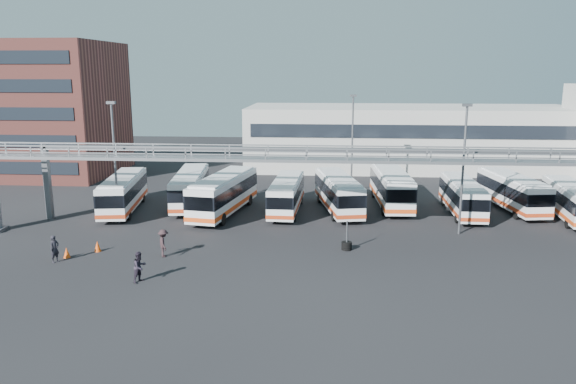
# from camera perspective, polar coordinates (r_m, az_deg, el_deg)

# --- Properties ---
(ground) EXTENTS (140.00, 140.00, 0.00)m
(ground) POSITION_cam_1_polar(r_m,az_deg,el_deg) (38.75, 1.51, -6.83)
(ground) COLOR black
(ground) RESTS_ON ground
(gantry) EXTENTS (51.40, 5.15, 7.10)m
(gantry) POSITION_cam_1_polar(r_m,az_deg,el_deg) (43.07, 1.95, 2.70)
(gantry) COLOR gray
(gantry) RESTS_ON ground
(apartment_building) EXTENTS (18.00, 15.00, 16.00)m
(apartment_building) POSITION_cam_1_polar(r_m,az_deg,el_deg) (75.73, -24.03, 7.72)
(apartment_building) COLOR brown
(apartment_building) RESTS_ON ground
(warehouse) EXTENTS (42.00, 14.00, 8.00)m
(warehouse) POSITION_cam_1_polar(r_m,az_deg,el_deg) (75.75, 12.19, 5.46)
(warehouse) COLOR #9E9E99
(warehouse) RESTS_ON ground
(light_pole_left) EXTENTS (0.70, 0.35, 10.21)m
(light_pole_left) POSITION_cam_1_polar(r_m,az_deg,el_deg) (48.49, -17.21, 3.50)
(light_pole_left) COLOR #4C4F54
(light_pole_left) RESTS_ON ground
(light_pole_mid) EXTENTS (0.70, 0.35, 10.21)m
(light_pole_mid) POSITION_cam_1_polar(r_m,az_deg,el_deg) (45.27, 17.40, 2.89)
(light_pole_mid) COLOR #4C4F54
(light_pole_mid) RESTS_ON ground
(light_pole_back) EXTENTS (0.70, 0.35, 10.21)m
(light_pole_back) POSITION_cam_1_polar(r_m,az_deg,el_deg) (59.01, 6.55, 5.46)
(light_pole_back) COLOR #4C4F54
(light_pole_back) RESTS_ON ground
(bus_1) EXTENTS (4.04, 10.94, 3.25)m
(bus_1) POSITION_cam_1_polar(r_m,az_deg,el_deg) (53.35, -16.40, 0.02)
(bus_1) COLOR silver
(bus_1) RESTS_ON ground
(bus_2) EXTENTS (3.78, 11.06, 3.29)m
(bus_2) POSITION_cam_1_polar(r_m,az_deg,el_deg) (53.92, -9.91, 0.50)
(bus_2) COLOR silver
(bus_2) RESTS_ON ground
(bus_3) EXTENTS (4.52, 11.82, 3.51)m
(bus_3) POSITION_cam_1_polar(r_m,az_deg,el_deg) (50.47, -6.54, -0.07)
(bus_3) COLOR silver
(bus_3) RESTS_ON ground
(bus_4) EXTENTS (2.69, 10.17, 3.07)m
(bus_4) POSITION_cam_1_polar(r_m,az_deg,el_deg) (50.90, -0.15, -0.16)
(bus_4) COLOR silver
(bus_4) RESTS_ON ground
(bus_5) EXTENTS (4.58, 11.03, 3.27)m
(bus_5) POSITION_cam_1_polar(r_m,az_deg,el_deg) (51.37, 5.13, 0.03)
(bus_5) COLOR silver
(bus_5) RESTS_ON ground
(bus_6) EXTENTS (3.22, 11.51, 3.46)m
(bus_6) POSITION_cam_1_polar(r_m,az_deg,el_deg) (53.98, 10.43, 0.59)
(bus_6) COLOR silver
(bus_6) RESTS_ON ground
(bus_7) EXTENTS (2.43, 10.10, 3.06)m
(bus_7) POSITION_cam_1_polar(r_m,az_deg,el_deg) (52.56, 17.29, -0.33)
(bus_7) COLOR silver
(bus_7) RESTS_ON ground
(bus_8) EXTENTS (3.93, 10.85, 3.22)m
(bus_8) POSITION_cam_1_polar(r_m,az_deg,el_deg) (55.63, 21.81, 0.11)
(bus_8) COLOR silver
(bus_8) RESTS_ON ground
(bus_9) EXTENTS (3.27, 10.27, 3.07)m
(bus_9) POSITION_cam_1_polar(r_m,az_deg,el_deg) (54.29, 26.77, -0.72)
(bus_9) COLOR silver
(bus_9) RESTS_ON ground
(pedestrian_a) EXTENTS (0.69, 0.80, 1.87)m
(pedestrian_a) POSITION_cam_1_polar(r_m,az_deg,el_deg) (40.97, -22.62, -5.36)
(pedestrian_a) COLOR black
(pedestrian_a) RESTS_ON ground
(pedestrian_b) EXTENTS (1.09, 1.17, 1.93)m
(pedestrian_b) POSITION_cam_1_polar(r_m,az_deg,el_deg) (35.63, -14.83, -7.36)
(pedestrian_b) COLOR #251F2A
(pedestrian_b) RESTS_ON ground
(pedestrian_c) EXTENTS (1.16, 1.45, 1.95)m
(pedestrian_c) POSITION_cam_1_polar(r_m,az_deg,el_deg) (39.87, -12.53, -5.09)
(pedestrian_c) COLOR black
(pedestrian_c) RESTS_ON ground
(cone_left) EXTENTS (0.49, 0.49, 0.77)m
(cone_left) POSITION_cam_1_polar(r_m,az_deg,el_deg) (42.43, -18.79, -5.24)
(cone_left) COLOR #E3490C
(cone_left) RESTS_ON ground
(cone_right) EXTENTS (0.56, 0.56, 0.74)m
(cone_right) POSITION_cam_1_polar(r_m,az_deg,el_deg) (41.81, -21.56, -5.74)
(cone_right) COLOR #E3490C
(cone_right) RESTS_ON ground
(tire_stack) EXTENTS (0.75, 0.75, 2.14)m
(tire_stack) POSITION_cam_1_polar(r_m,az_deg,el_deg) (40.76, 5.98, -5.38)
(tire_stack) COLOR black
(tire_stack) RESTS_ON ground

